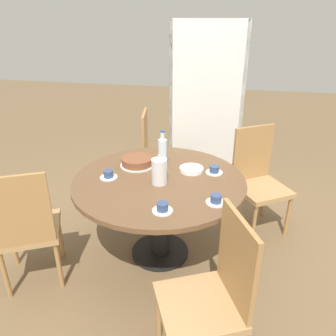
{
  "coord_description": "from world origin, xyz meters",
  "views": [
    {
      "loc": [
        0.52,
        -2.16,
        1.84
      ],
      "look_at": [
        0.0,
        0.33,
        0.65
      ],
      "focal_mm": 35.0,
      "sensor_mm": 36.0,
      "label": 1
    }
  ],
  "objects_px": {
    "chair_a": "(27,227)",
    "cup_d": "(214,170)",
    "cup_c": "(108,175)",
    "bookshelf": "(206,107)",
    "cup_a": "(216,200)",
    "chair_b": "(211,294)",
    "chair_c": "(258,179)",
    "chair_d": "(157,155)",
    "coffee_pot": "(159,170)",
    "cup_b": "(162,208)",
    "water_bottle": "(163,152)",
    "cake_main": "(137,162)"
  },
  "relations": [
    {
      "from": "cup_c",
      "to": "chair_d",
      "type": "bearing_deg",
      "value": 82.05
    },
    {
      "from": "chair_a",
      "to": "cup_b",
      "type": "bearing_deg",
      "value": 156.96
    },
    {
      "from": "chair_b",
      "to": "chair_c",
      "type": "relative_size",
      "value": 1.0
    },
    {
      "from": "coffee_pot",
      "to": "cup_d",
      "type": "bearing_deg",
      "value": 33.73
    },
    {
      "from": "cup_c",
      "to": "chair_b",
      "type": "bearing_deg",
      "value": -42.47
    },
    {
      "from": "cup_c",
      "to": "water_bottle",
      "type": "bearing_deg",
      "value": 38.53
    },
    {
      "from": "chair_d",
      "to": "water_bottle",
      "type": "bearing_deg",
      "value": -173.35
    },
    {
      "from": "bookshelf",
      "to": "water_bottle",
      "type": "height_order",
      "value": "bookshelf"
    },
    {
      "from": "chair_c",
      "to": "cup_c",
      "type": "distance_m",
      "value": 1.36
    },
    {
      "from": "chair_d",
      "to": "coffee_pot",
      "type": "bearing_deg",
      "value": -175.84
    },
    {
      "from": "water_bottle",
      "to": "cup_c",
      "type": "xyz_separation_m",
      "value": [
        -0.36,
        -0.29,
        -0.1
      ]
    },
    {
      "from": "cup_b",
      "to": "chair_b",
      "type": "bearing_deg",
      "value": -49.19
    },
    {
      "from": "water_bottle",
      "to": "chair_c",
      "type": "bearing_deg",
      "value": 24.27
    },
    {
      "from": "coffee_pot",
      "to": "cup_a",
      "type": "height_order",
      "value": "coffee_pot"
    },
    {
      "from": "chair_d",
      "to": "cup_d",
      "type": "xyz_separation_m",
      "value": [
        0.64,
        -0.76,
        0.24
      ]
    },
    {
      "from": "chair_b",
      "to": "chair_c",
      "type": "xyz_separation_m",
      "value": [
        0.3,
        1.44,
        0.0
      ]
    },
    {
      "from": "chair_b",
      "to": "chair_d",
      "type": "xyz_separation_m",
      "value": [
        -0.72,
        1.8,
        0.0
      ]
    },
    {
      "from": "coffee_pot",
      "to": "cup_d",
      "type": "distance_m",
      "value": 0.47
    },
    {
      "from": "chair_d",
      "to": "cake_main",
      "type": "bearing_deg",
      "value": 170.64
    },
    {
      "from": "chair_a",
      "to": "cup_c",
      "type": "distance_m",
      "value": 0.68
    },
    {
      "from": "bookshelf",
      "to": "cup_d",
      "type": "bearing_deg",
      "value": 98.38
    },
    {
      "from": "chair_c",
      "to": "cup_c",
      "type": "xyz_separation_m",
      "value": [
        -1.17,
        -0.65,
        0.24
      ]
    },
    {
      "from": "cake_main",
      "to": "cup_c",
      "type": "distance_m",
      "value": 0.3
    },
    {
      "from": "chair_a",
      "to": "water_bottle",
      "type": "height_order",
      "value": "water_bottle"
    },
    {
      "from": "bookshelf",
      "to": "cup_a",
      "type": "height_order",
      "value": "bookshelf"
    },
    {
      "from": "chair_a",
      "to": "chair_d",
      "type": "bearing_deg",
      "value": -139.27
    },
    {
      "from": "chair_a",
      "to": "cup_d",
      "type": "relative_size",
      "value": 7.09
    },
    {
      "from": "cup_a",
      "to": "cup_b",
      "type": "distance_m",
      "value": 0.37
    },
    {
      "from": "water_bottle",
      "to": "coffee_pot",
      "type": "bearing_deg",
      "value": -81.95
    },
    {
      "from": "cup_d",
      "to": "cup_c",
      "type": "bearing_deg",
      "value": -162.39
    },
    {
      "from": "bookshelf",
      "to": "cup_a",
      "type": "relative_size",
      "value": 13.45
    },
    {
      "from": "chair_b",
      "to": "cup_c",
      "type": "xyz_separation_m",
      "value": [
        -0.86,
        0.79,
        0.24
      ]
    },
    {
      "from": "cup_b",
      "to": "cup_c",
      "type": "xyz_separation_m",
      "value": [
        -0.51,
        0.38,
        0.0
      ]
    },
    {
      "from": "chair_a",
      "to": "cake_main",
      "type": "distance_m",
      "value": 0.96
    },
    {
      "from": "chair_a",
      "to": "cup_b",
      "type": "relative_size",
      "value": 7.09
    },
    {
      "from": "water_bottle",
      "to": "chair_a",
      "type": "bearing_deg",
      "value": -138.14
    },
    {
      "from": "chair_d",
      "to": "water_bottle",
      "type": "distance_m",
      "value": 0.83
    },
    {
      "from": "chair_b",
      "to": "chair_c",
      "type": "distance_m",
      "value": 1.47
    },
    {
      "from": "bookshelf",
      "to": "cup_d",
      "type": "relative_size",
      "value": 13.45
    },
    {
      "from": "chair_d",
      "to": "cup_a",
      "type": "xyz_separation_m",
      "value": [
        0.69,
        -1.22,
        0.24
      ]
    },
    {
      "from": "cup_b",
      "to": "water_bottle",
      "type": "bearing_deg",
      "value": 102.47
    },
    {
      "from": "coffee_pot",
      "to": "water_bottle",
      "type": "xyz_separation_m",
      "value": [
        -0.04,
        0.29,
        0.02
      ]
    },
    {
      "from": "coffee_pot",
      "to": "cup_d",
      "type": "xyz_separation_m",
      "value": [
        0.38,
        0.26,
        -0.08
      ]
    },
    {
      "from": "chair_a",
      "to": "cup_b",
      "type": "distance_m",
      "value": 0.99
    },
    {
      "from": "chair_b",
      "to": "cup_a",
      "type": "relative_size",
      "value": 7.09
    },
    {
      "from": "coffee_pot",
      "to": "chair_a",
      "type": "bearing_deg",
      "value": -152.99
    },
    {
      "from": "coffee_pot",
      "to": "cup_c",
      "type": "height_order",
      "value": "coffee_pot"
    },
    {
      "from": "chair_c",
      "to": "bookshelf",
      "type": "relative_size",
      "value": 0.53
    },
    {
      "from": "chair_d",
      "to": "coffee_pot",
      "type": "height_order",
      "value": "chair_d"
    },
    {
      "from": "coffee_pot",
      "to": "cup_d",
      "type": "height_order",
      "value": "coffee_pot"
    }
  ]
}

